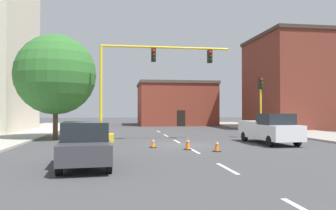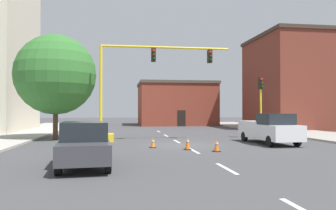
# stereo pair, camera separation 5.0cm
# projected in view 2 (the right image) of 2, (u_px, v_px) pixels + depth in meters

# --- Properties ---
(ground_plane) EXTENTS (160.00, 160.00, 0.00)m
(ground_plane) POSITION_uv_depth(u_px,v_px,m) (183.00, 145.00, 20.87)
(ground_plane) COLOR #424244
(sidewalk_left) EXTENTS (6.00, 56.00, 0.14)m
(sidewalk_left) POSITION_uv_depth(u_px,v_px,m) (7.00, 136.00, 26.89)
(sidewalk_left) COLOR #B2ADA3
(sidewalk_left) RESTS_ON ground_plane
(sidewalk_right) EXTENTS (6.00, 56.00, 0.14)m
(sidewalk_right) POSITION_uv_depth(u_px,v_px,m) (305.00, 133.00, 30.67)
(sidewalk_right) COLOR #9E998E
(sidewalk_right) RESTS_ON ground_plane
(lane_stripe_seg_1) EXTENTS (0.16, 2.40, 0.01)m
(lane_stripe_seg_1) POSITION_uv_depth(u_px,v_px,m) (226.00, 168.00, 12.46)
(lane_stripe_seg_1) COLOR silver
(lane_stripe_seg_1) RESTS_ON ground_plane
(lane_stripe_seg_2) EXTENTS (0.16, 2.40, 0.01)m
(lane_stripe_seg_2) POSITION_uv_depth(u_px,v_px,m) (194.00, 151.00, 17.90)
(lane_stripe_seg_2) COLOR silver
(lane_stripe_seg_2) RESTS_ON ground_plane
(lane_stripe_seg_3) EXTENTS (0.16, 2.40, 0.01)m
(lane_stripe_seg_3) POSITION_uv_depth(u_px,v_px,m) (177.00, 141.00, 23.34)
(lane_stripe_seg_3) COLOR silver
(lane_stripe_seg_3) RESTS_ON ground_plane
(lane_stripe_seg_4) EXTENTS (0.16, 2.40, 0.01)m
(lane_stripe_seg_4) POSITION_uv_depth(u_px,v_px,m) (166.00, 135.00, 28.78)
(lane_stripe_seg_4) COLOR silver
(lane_stripe_seg_4) RESTS_ON ground_plane
(lane_stripe_seg_5) EXTENTS (0.16, 2.40, 0.01)m
(lane_stripe_seg_5) POSITION_uv_depth(u_px,v_px,m) (159.00, 131.00, 34.22)
(lane_stripe_seg_5) COLOR silver
(lane_stripe_seg_5) RESTS_ON ground_plane
(building_brick_center) EXTENTS (11.21, 9.92, 6.36)m
(building_brick_center) POSITION_uv_depth(u_px,v_px,m) (176.00, 104.00, 50.12)
(building_brick_center) COLOR brown
(building_brick_center) RESTS_ON ground_plane
(building_row_right) EXTENTS (14.11, 10.97, 11.13)m
(building_row_right) POSITION_uv_depth(u_px,v_px,m) (313.00, 83.00, 40.15)
(building_row_right) COLOR brown
(building_row_right) RESTS_ON ground_plane
(traffic_signal_gantry) EXTENTS (10.17, 1.20, 6.83)m
(traffic_signal_gantry) POSITION_uv_depth(u_px,v_px,m) (120.00, 109.00, 23.37)
(traffic_signal_gantry) COLOR yellow
(traffic_signal_gantry) RESTS_ON ground_plane
(traffic_light_pole_right) EXTENTS (0.32, 0.47, 4.80)m
(traffic_light_pole_right) POSITION_uv_depth(u_px,v_px,m) (261.00, 93.00, 25.89)
(traffic_light_pole_right) COLOR yellow
(traffic_light_pole_right) RESTS_ON ground_plane
(tree_left_near) EXTENTS (6.00, 6.00, 7.88)m
(tree_left_near) POSITION_uv_depth(u_px,v_px,m) (56.00, 75.00, 24.81)
(tree_left_near) COLOR #4C3823
(tree_left_near) RESTS_ON ground_plane
(pickup_truck_white) EXTENTS (2.24, 5.48, 1.99)m
(pickup_truck_white) POSITION_uv_depth(u_px,v_px,m) (269.00, 129.00, 21.70)
(pickup_truck_white) COLOR white
(pickup_truck_white) RESTS_ON ground_plane
(sedan_dark_gray_near_left) EXTENTS (2.21, 4.64, 1.74)m
(sedan_dark_gray_near_left) POSITION_uv_depth(u_px,v_px,m) (85.00, 144.00, 12.88)
(sedan_dark_gray_near_left) COLOR #3D3D42
(sedan_dark_gray_near_left) RESTS_ON ground_plane
(traffic_cone_roadside_a) EXTENTS (0.36, 0.36, 0.69)m
(traffic_cone_roadside_a) POSITION_uv_depth(u_px,v_px,m) (217.00, 145.00, 17.55)
(traffic_cone_roadside_a) COLOR black
(traffic_cone_roadside_a) RESTS_ON ground_plane
(traffic_cone_roadside_b) EXTENTS (0.36, 0.36, 0.61)m
(traffic_cone_roadside_b) POSITION_uv_depth(u_px,v_px,m) (153.00, 143.00, 19.41)
(traffic_cone_roadside_b) COLOR black
(traffic_cone_roadside_b) RESTS_ON ground_plane
(traffic_cone_roadside_c) EXTENTS (0.36, 0.36, 0.76)m
(traffic_cone_roadside_c) POSITION_uv_depth(u_px,v_px,m) (187.00, 143.00, 18.40)
(traffic_cone_roadside_c) COLOR black
(traffic_cone_roadside_c) RESTS_ON ground_plane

